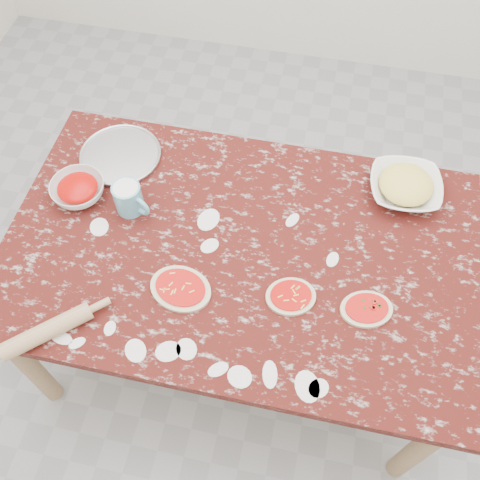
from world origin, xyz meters
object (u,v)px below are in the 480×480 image
sauce_bowl (78,190)px  flour_mug (129,198)px  pizza_tray (121,155)px  worktable (240,261)px  rolling_pin (47,331)px  cheese_bowl (405,188)px

sauce_bowl → flour_mug: 0.20m
pizza_tray → worktable: bearing=-30.1°
pizza_tray → rolling_pin: rolling_pin is taller
worktable → rolling_pin: bearing=-139.6°
worktable → sauce_bowl: sauce_bowl is taller
sauce_bowl → cheese_bowl: size_ratio=0.76×
sauce_bowl → flour_mug: bearing=-5.1°
sauce_bowl → worktable: bearing=-9.2°
flour_mug → worktable: bearing=-11.3°
worktable → flour_mug: size_ratio=11.31×
pizza_tray → cheese_bowl: size_ratio=1.18×
sauce_bowl → flour_mug: flour_mug is taller
worktable → cheese_bowl: size_ratio=6.31×
sauce_bowl → cheese_bowl: 1.16m
flour_mug → rolling_pin: size_ratio=0.50×
cheese_bowl → worktable: bearing=-146.1°
worktable → sauce_bowl: bearing=170.8°
flour_mug → pizza_tray: bearing=117.9°
cheese_bowl → rolling_pin: bearing=-142.8°
sauce_bowl → cheese_bowl: (1.13, 0.25, 0.00)m
worktable → rolling_pin: (-0.50, -0.43, 0.11)m
worktable → cheese_bowl: cheese_bowl is taller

